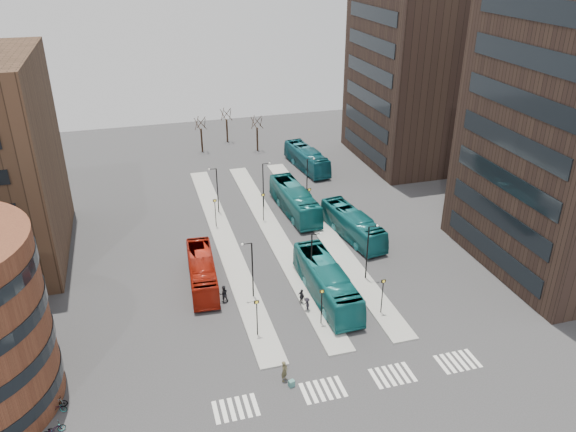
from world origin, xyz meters
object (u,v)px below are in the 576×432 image
object	(u,v)px
suitcase	(292,383)
commuter_c	(307,305)
teal_bus_b	(295,200)
teal_bus_c	(353,225)
teal_bus_a	(327,282)
commuter_b	(302,297)
red_bus	(202,271)
bicycle_near	(53,429)
teal_bus_d	(307,158)
bicycle_far	(56,408)
commuter_a	(224,294)
bicycle_mid	(56,403)
traveller	(284,371)

from	to	relation	value
suitcase	commuter_c	bearing A→B (deg)	48.26
teal_bus_b	teal_bus_c	distance (m)	9.50
teal_bus_b	teal_bus_a	bearing A→B (deg)	-100.38
teal_bus_c	commuter_b	xyz separation A→B (m)	(-9.90, -11.48, -0.79)
red_bus	bicycle_near	distance (m)	21.23
suitcase	commuter_b	xyz separation A→B (m)	(4.13, 10.53, 0.54)
suitcase	teal_bus_c	xyz separation A→B (m)	(14.04, 22.01, 1.33)
teal_bus_a	teal_bus_d	distance (m)	34.95
suitcase	teal_bus_d	size ratio (longest dim) A/B	0.05
suitcase	bicycle_far	bearing A→B (deg)	155.57
commuter_a	commuter_c	size ratio (longest dim) A/B	1.19
commuter_b	commuter_c	world-z (taller)	commuter_b
teal_bus_b	bicycle_mid	bearing A→B (deg)	-137.39
bicycle_near	commuter_c	bearing A→B (deg)	-84.56
commuter_a	bicycle_near	bearing A→B (deg)	39.70
commuter_b	bicycle_near	distance (m)	24.21
teal_bus_c	teal_bus_a	bearing A→B (deg)	-131.15
teal_bus_a	bicycle_far	xyz separation A→B (m)	(-24.55, -8.69, -1.32)
teal_bus_a	bicycle_mid	xyz separation A→B (m)	(-24.55, -8.25, -1.26)
teal_bus_b	commuter_a	distance (m)	21.27
commuter_a	bicycle_near	world-z (taller)	commuter_a
traveller	commuter_b	xyz separation A→B (m)	(4.49, 9.71, -0.11)
teal_bus_b	teal_bus_d	distance (m)	15.83
traveller	bicycle_mid	xyz separation A→B (m)	(-17.38, 1.91, -0.44)
teal_bus_a	bicycle_far	world-z (taller)	teal_bus_a
teal_bus_c	commuter_c	bearing A→B (deg)	-135.46
teal_bus_c	bicycle_near	world-z (taller)	teal_bus_c
teal_bus_c	bicycle_far	size ratio (longest dim) A/B	6.87
teal_bus_a	bicycle_near	bearing A→B (deg)	-157.08
teal_bus_d	commuter_a	xyz separation A→B (m)	(-18.73, -31.76, -0.76)
suitcase	red_bus	world-z (taller)	red_bus
commuter_c	bicycle_near	xyz separation A→B (m)	(-21.98, -9.11, -0.31)
traveller	commuter_c	distance (m)	9.60
teal_bus_c	commuter_a	distance (m)	19.32
bicycle_mid	suitcase	bearing A→B (deg)	-98.93
commuter_c	bicycle_far	xyz separation A→B (m)	(-21.98, -6.96, -0.31)
teal_bus_a	teal_bus_d	size ratio (longest dim) A/B	1.07
commuter_a	bicycle_far	size ratio (longest dim) A/B	1.05
teal_bus_d	bicycle_far	distance (m)	54.07
suitcase	commuter_b	size ratio (longest dim) A/B	0.35
commuter_c	commuter_a	bearing A→B (deg)	-119.63
red_bus	bicycle_near	xyz separation A→B (m)	(-13.15, -16.63, -1.06)
teal_bus_b	teal_bus_d	bearing A→B (deg)	63.65
bicycle_mid	bicycle_near	bearing A→B (deg)	179.80
commuter_c	teal_bus_a	bearing A→B (deg)	121.71
teal_bus_c	commuter_a	bearing A→B (deg)	-160.25
commuter_b	bicycle_near	bearing A→B (deg)	95.46
suitcase	teal_bus_d	xyz separation A→B (m)	(15.67, 44.79, 1.36)
red_bus	bicycle_near	size ratio (longest dim) A/B	6.39
commuter_a	bicycle_mid	size ratio (longest dim) A/B	1.07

